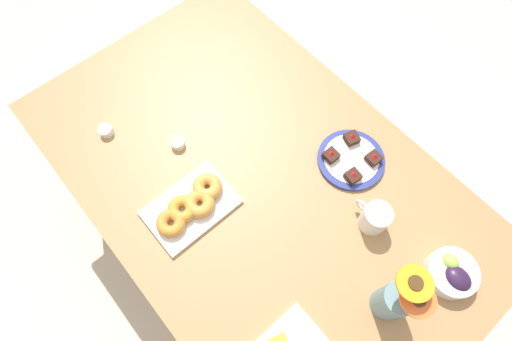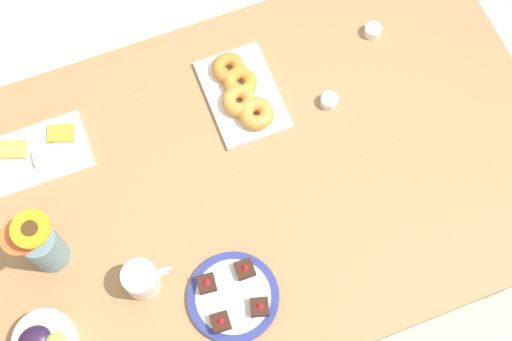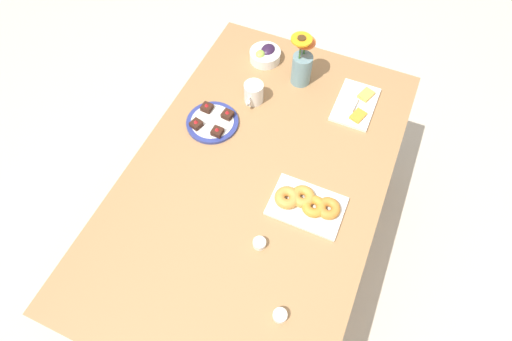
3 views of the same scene
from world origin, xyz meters
name	(u,v)px [view 2 (image 2 of 3)]	position (x,y,z in m)	size (l,w,h in m)	color
ground_plane	(256,249)	(0.00, 0.00, 0.00)	(6.00, 6.00, 0.00)	beige
dining_table	(256,187)	(0.00, 0.00, 0.65)	(1.60, 1.00, 0.74)	#A87A4C
coffee_mug	(142,279)	(-0.36, -0.17, 0.79)	(0.12, 0.09, 0.10)	white
grape_bowl	(45,341)	(-0.62, -0.22, 0.77)	(0.15, 0.15, 0.07)	white
cheese_platter	(40,153)	(-0.51, 0.26, 0.75)	(0.26, 0.17, 0.03)	white
croissant_platter	(242,93)	(0.05, 0.23, 0.76)	(0.19, 0.28, 0.05)	white
jam_cup_honey	(373,30)	(0.47, 0.29, 0.76)	(0.05, 0.05, 0.03)	white
jam_cup_berry	(329,101)	(0.26, 0.13, 0.76)	(0.05, 0.05, 0.03)	white
dessert_plate	(233,297)	(-0.17, -0.28, 0.75)	(0.23, 0.23, 0.05)	navy
flower_vase	(43,246)	(-0.56, -0.02, 0.83)	(0.13, 0.10, 0.26)	#6B939E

